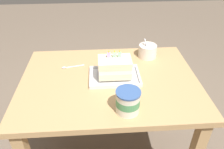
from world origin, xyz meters
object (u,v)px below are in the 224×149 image
at_px(birthday_cake, 115,67).
at_px(foil_tray, 115,77).
at_px(ice_cream_tub, 128,101).
at_px(serving_spoon_near_tray, 68,67).
at_px(bowl_stack, 148,51).

bearing_deg(birthday_cake, foil_tray, -90.00).
bearing_deg(foil_tray, birthday_cake, 90.00).
bearing_deg(ice_cream_tub, serving_spoon_near_tray, 128.02).
xyz_separation_m(foil_tray, birthday_cake, (-0.00, 0.00, 0.07)).
xyz_separation_m(foil_tray, bowl_stack, (0.25, 0.25, 0.04)).
height_order(foil_tray, bowl_stack, bowl_stack).
bearing_deg(birthday_cake, serving_spoon_near_tray, 155.05).
distance_m(birthday_cake, bowl_stack, 0.36).
bearing_deg(bowl_stack, birthday_cake, -135.65).
xyz_separation_m(foil_tray, serving_spoon_near_tray, (-0.30, 0.14, -0.00)).
distance_m(ice_cream_tub, serving_spoon_near_tray, 0.55).
bearing_deg(serving_spoon_near_tray, birthday_cake, -24.95).
height_order(birthday_cake, bowl_stack, birthday_cake).
bearing_deg(foil_tray, bowl_stack, 44.37).
distance_m(foil_tray, serving_spoon_near_tray, 0.33).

